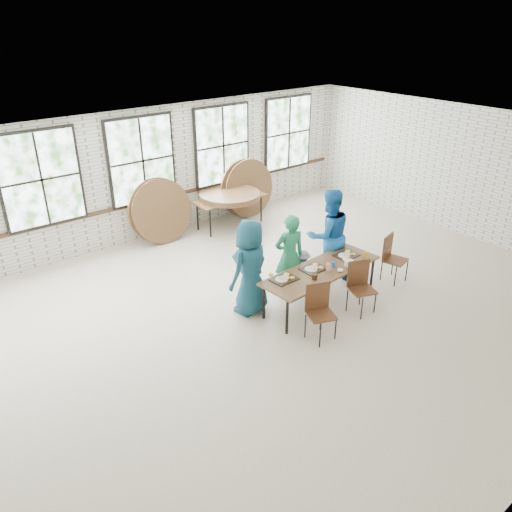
{
  "coord_description": "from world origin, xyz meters",
  "views": [
    {
      "loc": [
        -4.88,
        -5.62,
        4.87
      ],
      "look_at": [
        0.0,
        0.4,
        1.05
      ],
      "focal_mm": 35.0,
      "sensor_mm": 36.0,
      "label": 1
    }
  ],
  "objects_px": {
    "chair_near_left": "(319,306)",
    "storage_table": "(230,200)",
    "dining_table": "(321,272)",
    "chair_near_right": "(360,282)"
  },
  "relations": [
    {
      "from": "dining_table",
      "to": "chair_near_right",
      "type": "distance_m",
      "value": 0.71
    },
    {
      "from": "chair_near_left",
      "to": "chair_near_right",
      "type": "xyz_separation_m",
      "value": [
        1.14,
        0.11,
        0.0
      ]
    },
    {
      "from": "chair_near_right",
      "to": "chair_near_left",
      "type": "bearing_deg",
      "value": -153.52
    },
    {
      "from": "dining_table",
      "to": "chair_near_right",
      "type": "relative_size",
      "value": 2.57
    },
    {
      "from": "dining_table",
      "to": "chair_near_right",
      "type": "bearing_deg",
      "value": -54.61
    },
    {
      "from": "storage_table",
      "to": "dining_table",
      "type": "bearing_deg",
      "value": -101.74
    },
    {
      "from": "chair_near_left",
      "to": "chair_near_right",
      "type": "height_order",
      "value": "same"
    },
    {
      "from": "dining_table",
      "to": "chair_near_left",
      "type": "relative_size",
      "value": 2.57
    },
    {
      "from": "chair_near_left",
      "to": "storage_table",
      "type": "xyz_separation_m",
      "value": [
        1.68,
        4.73,
        0.13
      ]
    },
    {
      "from": "dining_table",
      "to": "storage_table",
      "type": "relative_size",
      "value": 1.34
    }
  ]
}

